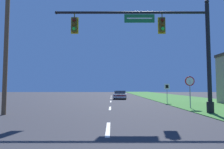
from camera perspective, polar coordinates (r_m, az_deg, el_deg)
The scene contains 7 objects.
grass_verge_right at distance 33.64m, azimuth 18.30°, elevation -6.42°, with size 10.00×110.00×0.04m.
road_center_line at distance 24.02m, azimuth -0.10°, elevation -7.73°, with size 0.16×34.80×0.01m.
signal_mast at distance 13.60m, azimuth 16.19°, elevation 8.65°, with size 10.22×0.47×7.39m.
car_ahead at distance 30.00m, azimuth 2.62°, elevation -5.82°, with size 2.16×4.65×1.19m.
stop_sign at distance 17.02m, azimuth 21.61°, elevation -2.76°, with size 0.76×0.07×2.50m.
route_sign_post at distance 22.07m, azimuth 15.70°, elevation -3.97°, with size 0.55×0.06×2.03m.
utility_pole_near at distance 14.03m, azimuth -27.74°, elevation 7.33°, with size 1.80×0.26×8.16m.
Camera 1 is at (0.15, -1.97, 1.60)m, focal length 32.00 mm.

